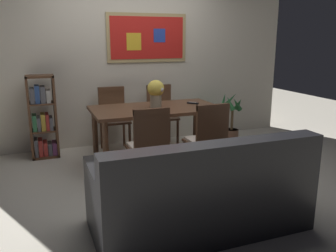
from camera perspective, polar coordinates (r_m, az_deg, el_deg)
name	(u,v)px	position (r m, az deg, el deg)	size (l,w,h in m)	color
ground_plane	(168,175)	(4.29, 0.00, -7.88)	(12.00, 12.00, 0.00)	beige
wall_back_with_painting	(131,58)	(5.49, -5.93, 10.88)	(5.20, 0.14, 2.60)	beige
dining_table	(156,115)	(4.51, -1.92, 1.86)	(1.61, 0.88, 0.74)	brown
dining_chair_far_left	(113,113)	(5.18, -8.80, 2.03)	(0.40, 0.41, 0.91)	brown
dining_chair_far_right	(161,110)	(5.35, -1.12, 2.55)	(0.40, 0.41, 0.91)	brown
dining_chair_near_left	(149,142)	(3.73, -3.09, -2.52)	(0.40, 0.41, 0.91)	brown
dining_chair_near_right	(208,136)	(3.97, 6.45, -1.58)	(0.40, 0.41, 0.91)	brown
leather_couch	(201,195)	(3.04, 5.31, -11.08)	(1.80, 0.84, 0.84)	black
bookshelf	(43,120)	(5.08, -19.55, 0.97)	(0.36, 0.28, 1.12)	brown
potted_ivy	(211,120)	(5.86, 6.86, 0.99)	(0.32, 0.32, 0.53)	#4C4742
potted_palm	(231,121)	(5.62, 10.14, 0.85)	(0.40, 0.38, 0.77)	brown
flower_vase	(156,92)	(4.41, -1.95, 5.54)	(0.22, 0.21, 0.35)	tan
tv_remote	(193,103)	(4.74, 4.01, 3.72)	(0.13, 0.15, 0.02)	black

